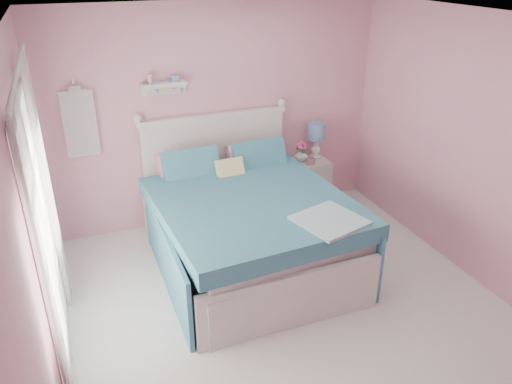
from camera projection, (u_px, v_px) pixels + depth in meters
floor at (296, 320)px, 4.58m from camera, size 4.50×4.50×0.00m
room_shell at (302, 160)px, 3.89m from camera, size 4.50×4.50×4.50m
bed at (247, 226)px, 5.28m from camera, size 1.95×2.38×1.35m
nightstand at (308, 184)px, 6.49m from camera, size 0.46×0.45×0.66m
table_lamp at (317, 134)px, 6.29m from camera, size 0.23×0.23×0.46m
vase at (302, 155)px, 6.28m from camera, size 0.20×0.20×0.17m
teacup at (311, 161)px, 6.20m from camera, size 0.12×0.12×0.09m
roses at (302, 146)px, 6.22m from camera, size 0.14×0.11×0.12m
wall_shelf at (164, 85)px, 5.46m from camera, size 0.50×0.15×0.25m
hanging_dress at (80, 124)px, 5.30m from camera, size 0.34×0.03×0.72m
french_door at (44, 238)px, 3.81m from camera, size 0.04×1.32×2.16m
curtain_near at (50, 279)px, 3.15m from camera, size 0.04×0.40×2.32m
curtain_far at (48, 187)px, 4.40m from camera, size 0.04×0.40×2.32m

